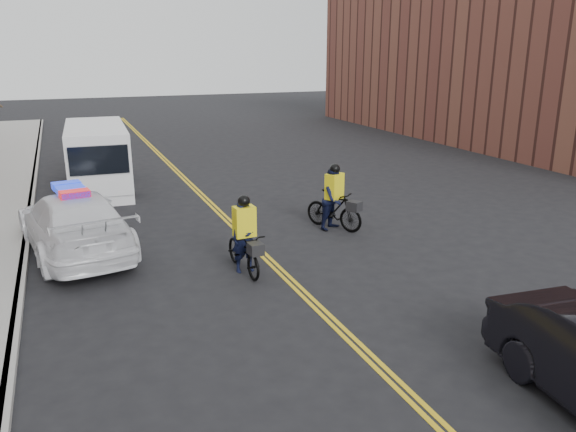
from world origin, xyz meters
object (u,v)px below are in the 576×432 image
Objects in this scene: cargo_van at (98,159)px; cyclist_far at (334,204)px; police_cruiser at (74,222)px; cyclist_near at (245,245)px.

cargo_van reaches higher than cyclist_far.
cargo_van is 2.99× the size of cyclist_far.
police_cruiser is 7.38m from cargo_van.
cyclist_far is (7.50, -0.77, -0.04)m from police_cruiser.
police_cruiser is 3.00× the size of cyclist_near.
police_cruiser is at bearing 145.08° from cyclist_far.
cyclist_far is (6.33, -8.04, -0.43)m from cargo_van.
cargo_van is at bearing -107.98° from police_cruiser.
cargo_van is 10.24m from cyclist_far.
cyclist_far is (3.62, 2.29, 0.12)m from cyclist_near.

